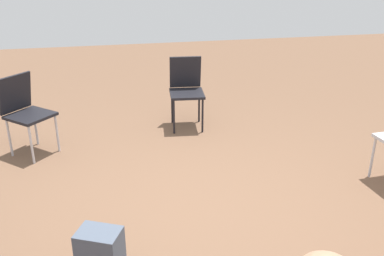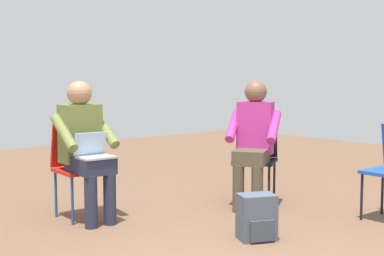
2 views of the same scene
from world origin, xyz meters
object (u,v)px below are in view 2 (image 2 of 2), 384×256
Objects in this scene: chair_southwest at (256,154)px; person_in_magenta at (254,137)px; person_with_laptop at (85,143)px; backpack_near_laptop_user at (257,220)px; chair_south at (77,163)px.

chair_southwest is 0.69× the size of person_in_magenta.
person_with_laptop reaches higher than backpack_near_laptop_user.
backpack_near_laptop_user is at bearing 100.63° from chair_southwest.
backpack_near_laptop_user is (-0.71, 1.56, -0.34)m from chair_south.
backpack_near_laptop_user is at bearing 119.95° from person_with_laptop.
person_in_magenta is (-1.50, 0.62, 0.00)m from person_with_laptop.
person_with_laptop and person_in_magenta have the same top height.
chair_southwest is 1.00× the size of chair_south.
chair_south reaches higher than backpack_near_laptop_user.
chair_southwest is at bearing 164.64° from person_with_laptop.
chair_southwest and chair_south have the same top height.
chair_southwest reaches higher than backpack_near_laptop_user.
chair_southwest is 1.78m from chair_south.
person_in_magenta reaches higher than chair_southwest.
chair_southwest is 1.74m from person_with_laptop.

